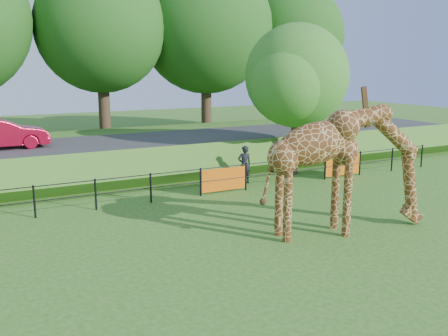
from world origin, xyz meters
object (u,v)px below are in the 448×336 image
at_px(giraffe, 347,169).
at_px(car_red, 1,134).
at_px(visitor, 244,165).
at_px(tree_east, 298,80).

height_order(giraffe, car_red, giraffe).
relative_size(giraffe, visitor, 3.32).
relative_size(car_red, visitor, 2.39).
xyz_separation_m(car_red, visitor, (8.99, -5.15, -1.25)).
xyz_separation_m(giraffe, visitor, (0.47, 6.85, -1.11)).
xyz_separation_m(giraffe, car_red, (-8.52, 12.00, 0.14)).
relative_size(visitor, tree_east, 0.24).
distance_m(car_red, tree_east, 13.08).
bearing_deg(visitor, giraffe, 96.72).
xyz_separation_m(giraffe, tree_east, (3.53, 7.43, 2.36)).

